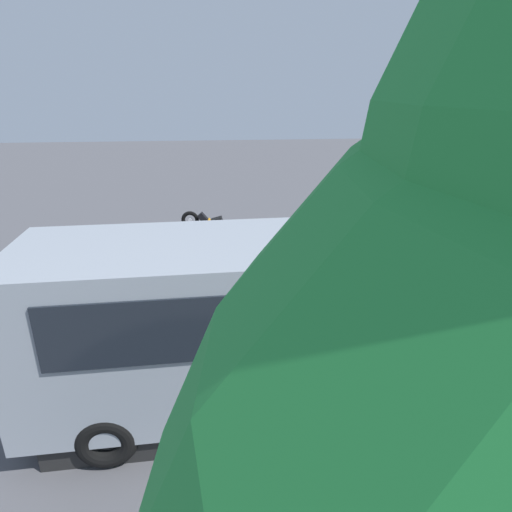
# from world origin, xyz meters

# --- Properties ---
(ground_plane) EXTENTS (80.00, 80.00, 0.00)m
(ground_plane) POSITION_xyz_m (0.00, 0.00, 0.00)
(ground_plane) COLOR #4C4C51
(tour_bus) EXTENTS (9.51, 2.79, 3.25)m
(tour_bus) POSITION_xyz_m (1.48, 5.37, 1.64)
(tour_bus) COLOR #8C939E
(tour_bus) RESTS_ON ground_plane
(spectator_far_left) EXTENTS (0.58, 0.35, 1.67)m
(spectator_far_left) POSITION_xyz_m (-1.38, 2.65, 0.99)
(spectator_far_left) COLOR black
(spectator_far_left) RESTS_ON ground_plane
(spectator_left) EXTENTS (0.57, 0.31, 1.72)m
(spectator_left) POSITION_xyz_m (-0.07, 2.59, 1.02)
(spectator_left) COLOR #473823
(spectator_left) RESTS_ON ground_plane
(spectator_centre) EXTENTS (0.58, 0.35, 1.80)m
(spectator_centre) POSITION_xyz_m (0.97, 2.56, 1.08)
(spectator_centre) COLOR black
(spectator_centre) RESTS_ON ground_plane
(spectator_right) EXTENTS (0.58, 0.34, 1.66)m
(spectator_right) POSITION_xyz_m (2.33, 2.64, 0.98)
(spectator_right) COLOR black
(spectator_right) RESTS_ON ground_plane
(spectator_far_right) EXTENTS (0.57, 0.33, 1.82)m
(spectator_far_right) POSITION_xyz_m (3.46, 2.71, 1.09)
(spectator_far_right) COLOR black
(spectator_far_right) RESTS_ON ground_plane
(parked_motorcycle_silver) EXTENTS (2.02, 0.74, 0.99)m
(parked_motorcycle_silver) POSITION_xyz_m (0.53, 3.09, 0.48)
(parked_motorcycle_silver) COLOR black
(parked_motorcycle_silver) RESTS_ON ground_plane
(stunt_motorcycle) EXTENTS (1.93, 0.62, 1.83)m
(stunt_motorcycle) POSITION_xyz_m (2.99, -2.17, 1.04)
(stunt_motorcycle) COLOR black
(stunt_motorcycle) RESTS_ON ground_plane
(bay_line_a) EXTENTS (0.18, 4.49, 0.01)m
(bay_line_a) POSITION_xyz_m (-4.60, -0.91, 0.00)
(bay_line_a) COLOR white
(bay_line_a) RESTS_ON ground_plane
(bay_line_b) EXTENTS (0.18, 4.19, 0.01)m
(bay_line_b) POSITION_xyz_m (-1.62, -0.91, 0.00)
(bay_line_b) COLOR white
(bay_line_b) RESTS_ON ground_plane
(bay_line_c) EXTENTS (0.17, 4.01, 0.01)m
(bay_line_c) POSITION_xyz_m (1.36, -0.91, 0.00)
(bay_line_c) COLOR white
(bay_line_c) RESTS_ON ground_plane
(bay_line_d) EXTENTS (0.18, 4.39, 0.01)m
(bay_line_d) POSITION_xyz_m (4.34, -0.91, 0.00)
(bay_line_d) COLOR white
(bay_line_d) RESTS_ON ground_plane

